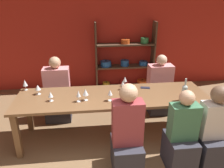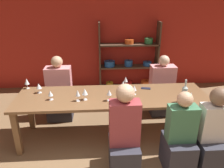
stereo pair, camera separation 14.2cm
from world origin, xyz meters
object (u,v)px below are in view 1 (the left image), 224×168
person_near_a (181,140)px  wine_glass_white_b (51,95)px  wine_glass_white_e (85,92)px  person_far_a (58,96)px  dining_table (113,100)px  wine_glass_white_c (134,88)px  shelf_unit (126,64)px  wine_glass_red_a (191,94)px  wine_glass_white_d (110,93)px  wine_glass_empty_c (125,93)px  person_near_c (212,136)px  wine_glass_empty_a (129,91)px  wine_glass_white_a (123,84)px  wine_bottle_green (184,92)px  person_near_b (127,140)px  wine_glass_white_f (25,83)px  cell_phone (145,88)px  wine_glass_red_c (78,94)px  person_far_b (159,91)px  wine_glass_red_b (38,88)px  wine_glass_empty_b (125,79)px

person_near_a → wine_glass_white_b: bearing=158.4°
wine_glass_white_e → person_far_a: size_ratio=0.15×
dining_table → wine_glass_white_c: wine_glass_white_c is taller
shelf_unit → wine_glass_red_a: bearing=-76.8°
wine_glass_white_d → wine_glass_empty_c: size_ratio=1.00×
wine_glass_white_b → person_near_c: size_ratio=0.12×
wine_glass_empty_a → wine_glass_white_a: wine_glass_empty_a is taller
wine_bottle_green → wine_glass_empty_c: (-0.85, 0.09, -0.01)m
wine_glass_white_e → person_near_b: size_ratio=0.14×
wine_bottle_green → wine_glass_white_f: wine_bottle_green is taller
cell_phone → person_near_a: (0.24, -0.99, -0.33)m
wine_glass_white_c → wine_glass_white_d: wine_glass_white_d is taller
wine_glass_white_c → person_near_a: person_near_a is taller
dining_table → wine_glass_red_c: (-0.51, -0.14, 0.19)m
person_near_b → wine_glass_red_c: bearing=135.8°
wine_glass_white_a → wine_glass_white_e: wine_glass_white_e is taller
wine_glass_red_c → person_far_a: size_ratio=0.15×
wine_glass_white_f → person_near_c: (2.62, -1.11, -0.43)m
wine_glass_white_a → person_near_c: (1.06, -0.96, -0.41)m
wine_glass_white_a → wine_glass_white_e: 0.68m
wine_glass_empty_a → wine_glass_white_d: wine_glass_white_d is taller
dining_table → cell_phone: bearing=21.7°
wine_glass_white_d → person_far_b: bearing=42.2°
wine_glass_red_b → wine_glass_empty_a: 1.40m
wine_bottle_green → person_far_a: person_far_a is taller
wine_glass_white_e → person_near_b: bearing=-50.6°
wine_glass_white_f → person_far_b: bearing=10.5°
dining_table → person_near_c: person_near_c is taller
wine_glass_white_b → shelf_unit: bearing=55.0°
wine_glass_white_b → cell_phone: 1.52m
person_far_a → wine_glass_white_b: bearing=91.6°
wine_glass_red_b → wine_glass_white_c: 1.49m
wine_glass_white_d → wine_glass_white_f: wine_glass_white_f is taller
dining_table → wine_glass_empty_b: 0.48m
cell_phone → person_far_b: 0.81m
cell_phone → shelf_unit: bearing=90.7°
wine_glass_empty_a → person_near_a: size_ratio=0.14×
wine_glass_red_a → person_near_c: (0.15, -0.43, -0.42)m
shelf_unit → wine_glass_white_c: (-0.21, -1.99, 0.24)m
wine_glass_white_c → person_far_b: (0.68, 0.79, -0.44)m
shelf_unit → wine_glass_white_b: 2.56m
wine_glass_empty_b → person_near_a: (0.56, -1.13, -0.44)m
dining_table → person_far_b: person_far_b is taller
wine_glass_red_b → wine_glass_white_a: (1.33, 0.03, -0.01)m
wine_glass_red_c → person_near_c: bearing=-18.9°
wine_glass_red_a → person_far_a: bearing=152.2°
wine_glass_empty_b → wine_glass_red_a: bearing=-38.7°
wine_glass_red_c → wine_glass_white_d: bearing=-2.9°
wine_glass_white_d → wine_glass_white_f: (-1.32, 0.53, -0.00)m
wine_glass_red_b → wine_glass_white_f: bearing=141.6°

